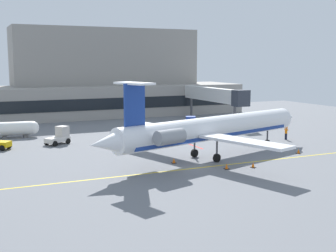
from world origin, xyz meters
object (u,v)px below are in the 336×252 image
(pushback_tractor, at_px, (59,136))
(belt_loader, at_px, (191,125))
(regional_jet, at_px, (210,129))
(marshaller, at_px, (286,133))
(fuel_tank, at_px, (15,129))

(pushback_tractor, distance_m, belt_loader, 21.07)
(regional_jet, distance_m, belt_loader, 20.50)
(regional_jet, xyz_separation_m, pushback_tractor, (-13.48, 16.01, -2.34))
(pushback_tractor, relative_size, marshaller, 1.88)
(belt_loader, bearing_deg, marshaller, -56.47)
(regional_jet, relative_size, marshaller, 16.25)
(belt_loader, bearing_deg, fuel_tank, 169.86)
(belt_loader, height_order, marshaller, belt_loader)
(regional_jet, xyz_separation_m, fuel_tank, (-18.24, 23.56, -2.06))
(fuel_tank, xyz_separation_m, marshaller, (33.96, -17.16, -0.34))
(belt_loader, relative_size, marshaller, 2.19)
(belt_loader, distance_m, marshaller, 15.09)
(regional_jet, bearing_deg, pushback_tractor, 130.11)
(pushback_tractor, bearing_deg, regional_jet, -49.89)
(regional_jet, relative_size, belt_loader, 7.43)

